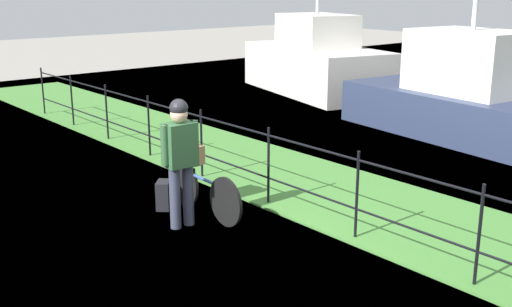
# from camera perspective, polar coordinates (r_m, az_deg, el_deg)

# --- Properties ---
(ground_plane) EXTENTS (60.00, 60.00, 0.00)m
(ground_plane) POSITION_cam_1_polar(r_m,az_deg,el_deg) (7.27, -6.06, -9.65)
(ground_plane) COLOR gray
(grass_strip) EXTENTS (27.00, 2.40, 0.03)m
(grass_strip) POSITION_cam_1_polar(r_m,az_deg,el_deg) (9.09, 9.44, -4.44)
(grass_strip) COLOR #478438
(grass_strip) RESTS_ON ground
(iron_fence) EXTENTS (18.04, 0.04, 1.13)m
(iron_fence) POSITION_cam_1_polar(r_m,az_deg,el_deg) (8.17, 4.93, -1.86)
(iron_fence) COLOR black
(iron_fence) RESTS_ON ground
(bicycle_main) EXTENTS (1.65, 0.17, 0.66)m
(bicycle_main) POSITION_cam_1_polar(r_m,az_deg,el_deg) (8.46, -4.84, -3.40)
(bicycle_main) COLOR black
(bicycle_main) RESTS_ON ground
(wooden_crate) EXTENTS (0.40, 0.30, 0.26)m
(wooden_crate) POSITION_cam_1_polar(r_m,az_deg,el_deg) (8.62, -6.24, -0.03)
(wooden_crate) COLOR #A87F51
(wooden_crate) RESTS_ON bicycle_main
(terrier_dog) EXTENTS (0.32, 0.15, 0.18)m
(terrier_dog) POSITION_cam_1_polar(r_m,az_deg,el_deg) (8.55, -6.19, 1.27)
(terrier_dog) COLOR silver
(terrier_dog) RESTS_ON wooden_crate
(cyclist_person) EXTENTS (0.27, 0.54, 1.68)m
(cyclist_person) POSITION_cam_1_polar(r_m,az_deg,el_deg) (7.90, -6.97, 0.14)
(cyclist_person) COLOR #383D51
(cyclist_person) RESTS_ON ground
(backpack_on_paving) EXTENTS (0.33, 0.32, 0.40)m
(backpack_on_paving) POSITION_cam_1_polar(r_m,az_deg,el_deg) (8.80, -8.45, -3.78)
(backpack_on_paving) COLOR black
(backpack_on_paving) RESTS_ON ground
(moored_boat_mid) EXTENTS (5.38, 2.90, 3.75)m
(moored_boat_mid) POSITION_cam_1_polar(r_m,az_deg,el_deg) (13.51, 18.78, 4.81)
(moored_boat_mid) COLOR #2D3856
(moored_boat_mid) RESTS_ON ground
(moored_boat_far) EXTENTS (5.35, 3.43, 3.81)m
(moored_boat_far) POSITION_cam_1_polar(r_m,az_deg,el_deg) (18.06, 5.54, 8.28)
(moored_boat_far) COLOR silver
(moored_boat_far) RESTS_ON ground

